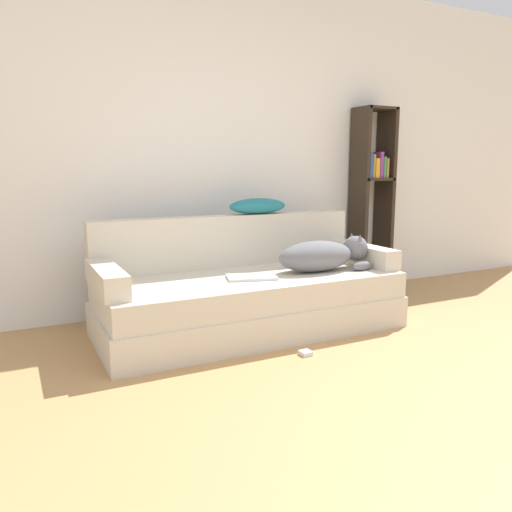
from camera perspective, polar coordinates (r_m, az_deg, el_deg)
ground_plane at (r=2.34m, az=24.81°, el=-20.00°), size 20.00×20.00×0.00m
wall_back at (r=4.18m, az=-3.49°, el=12.89°), size 7.62×0.06×2.70m
couch at (r=3.55m, az=-0.70°, el=-5.39°), size 2.11×0.90×0.40m
couch_backrest at (r=3.80m, az=-3.22°, el=1.76°), size 2.07×0.15×0.39m
couch_arm_left at (r=3.18m, az=-16.74°, el=-2.47°), size 0.15×0.71×0.15m
couch_arm_right at (r=4.00m, az=12.06°, el=0.22°), size 0.15×0.71×0.15m
dog at (r=3.66m, az=7.74°, el=0.12°), size 0.74×0.30×0.26m
laptop at (r=3.39m, az=-0.50°, el=-2.43°), size 0.38×0.29×0.02m
throw_pillow at (r=3.89m, az=0.21°, el=5.73°), size 0.47×0.18×0.12m
bookshelf at (r=4.75m, az=13.11°, el=7.36°), size 0.34×0.26×1.68m
power_adapter at (r=3.15m, az=5.69°, el=-10.97°), size 0.07×0.07×0.03m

